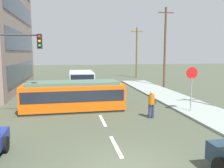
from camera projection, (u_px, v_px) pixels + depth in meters
name	position (u px, v px, depth m)	size (l,w,h in m)	color
ground_plane	(95.00, 106.00, 18.05)	(120.00, 120.00, 0.00)	#444B39
sidewalk_curb_right	(208.00, 114.00, 15.35)	(3.20, 36.00, 0.14)	#8E9B94
lane_stripe_1	(116.00, 146.00, 10.24)	(0.16, 2.40, 0.01)	silver
lane_stripe_2	(102.00, 120.00, 14.14)	(0.16, 2.40, 0.01)	silver
lane_stripe_3	(89.00, 94.00, 22.81)	(0.16, 2.40, 0.01)	silver
lane_stripe_4	(85.00, 86.00, 28.66)	(0.16, 2.40, 0.01)	silver
streetcar_tram	(73.00, 95.00, 16.53)	(6.86, 2.65, 1.99)	#DB560C
city_bus	(81.00, 79.00, 26.08)	(2.61, 5.49, 1.89)	#AEB6BE
pedestrian_crossing	(151.00, 103.00, 14.53)	(0.51, 0.36, 1.67)	navy
stop_sign	(192.00, 80.00, 15.60)	(0.76, 0.07, 2.88)	gray
traffic_light_mast	(13.00, 59.00, 13.74)	(2.75, 0.33, 5.13)	#333333
utility_pole_mid	(165.00, 46.00, 27.09)	(1.80, 0.24, 8.91)	brown
utility_pole_far	(137.00, 52.00, 37.30)	(1.80, 0.24, 7.70)	brown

